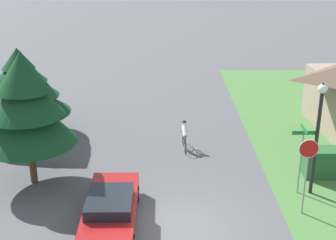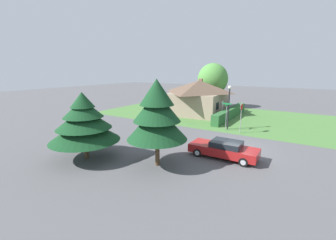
{
  "view_description": "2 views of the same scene",
  "coord_description": "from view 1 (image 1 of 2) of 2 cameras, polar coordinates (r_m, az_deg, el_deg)",
  "views": [
    {
      "loc": [
        -0.43,
        -14.15,
        9.47
      ],
      "look_at": [
        -0.25,
        6.15,
        1.78
      ],
      "focal_mm": 50.0,
      "sensor_mm": 36.0,
      "label": 1
    },
    {
      "loc": [
        -17.24,
        -4.45,
        6.17
      ],
      "look_at": [
        -0.58,
        6.04,
        1.72
      ],
      "focal_mm": 24.0,
      "sensor_mm": 36.0,
      "label": 2
    }
  ],
  "objects": [
    {
      "name": "street_name_sign",
      "position": [
        19.02,
        16.02,
        -3.33
      ],
      "size": [
        0.9,
        0.9,
        2.86
      ],
      "color": "gray",
      "rests_on": "ground"
    },
    {
      "name": "stop_sign",
      "position": [
        17.56,
        16.62,
        -4.97
      ],
      "size": [
        0.71,
        0.07,
        2.99
      ],
      "rotation": [
        0.0,
        0.0,
        3.1
      ],
      "color": "gray",
      "rests_on": "ground"
    },
    {
      "name": "cyclist",
      "position": [
        22.75,
        2.02,
        -1.97
      ],
      "size": [
        0.44,
        1.64,
        1.43
      ],
      "rotation": [
        0.0,
        0.0,
        1.63
      ],
      "color": "black",
      "rests_on": "ground"
    },
    {
      "name": "conifer_tall_near",
      "position": [
        19.44,
        -16.93,
        1.78
      ],
      "size": [
        3.87,
        3.87,
        5.63
      ],
      "color": "#4C3823",
      "rests_on": "ground"
    },
    {
      "name": "ground_plane",
      "position": [
        17.03,
        1.04,
        -13.03
      ],
      "size": [
        140.0,
        140.0,
        0.0
      ],
      "primitive_type": "plane",
      "color": "#515154"
    },
    {
      "name": "sedan_left_lane",
      "position": [
        16.98,
        -7.01,
        -10.76
      ],
      "size": [
        1.88,
        4.77,
        1.25
      ],
      "rotation": [
        0.0,
        0.0,
        1.58
      ],
      "color": "maroon",
      "rests_on": "ground"
    },
    {
      "name": "street_lamp",
      "position": [
        18.77,
        17.86,
        -0.52
      ],
      "size": [
        0.36,
        0.36,
        4.65
      ],
      "color": "black",
      "rests_on": "ground"
    },
    {
      "name": "conifer_tall_far",
      "position": [
        24.67,
        -17.49,
        3.67
      ],
      "size": [
        4.79,
        4.79,
        4.7
      ],
      "color": "#4C3823",
      "rests_on": "ground"
    }
  ]
}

